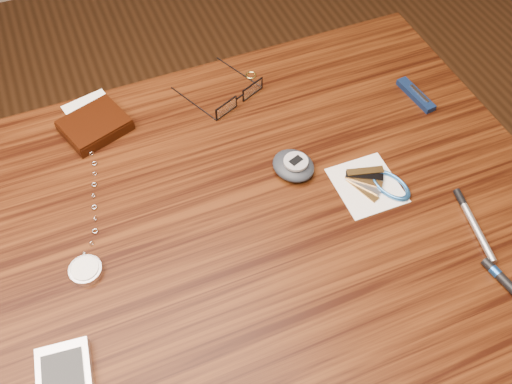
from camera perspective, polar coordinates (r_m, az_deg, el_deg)
desk at (r=0.91m, az=-2.97°, el=-7.28°), size 1.00×0.70×0.75m
wallet_and_card at (r=0.97m, az=-15.84°, el=6.49°), size 0.12×0.15×0.02m
eyeglasses at (r=0.98m, az=-1.95°, el=9.46°), size 0.15×0.15×0.02m
gold_ring at (r=1.04m, az=-0.53°, el=11.60°), size 0.02×0.02×0.00m
pocket_watch at (r=0.82m, az=-16.64°, el=-7.08°), size 0.08×0.27×0.01m
pedometer at (r=0.88m, az=3.77°, el=2.68°), size 0.08×0.09×0.03m
notepad_keys at (r=0.89m, az=12.12°, el=0.76°), size 0.11×0.11×0.01m
pocket_knife at (r=1.03m, az=15.69°, el=9.34°), size 0.03×0.09×0.01m
silver_pen at (r=0.88m, az=20.73°, el=-2.54°), size 0.03×0.13×0.01m
black_blue_pen at (r=0.84m, az=23.87°, el=-8.42°), size 0.03×0.09×0.01m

